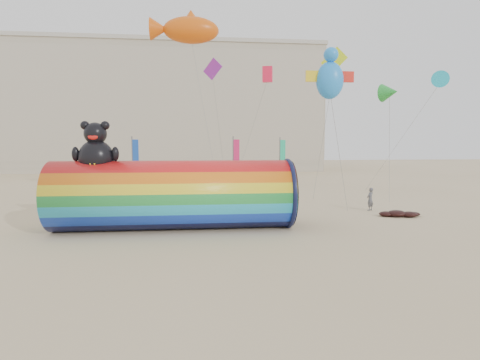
{
  "coord_description": "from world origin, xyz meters",
  "views": [
    {
      "loc": [
        -1.75,
        -20.13,
        4.53
      ],
      "look_at": [
        0.5,
        1.5,
        2.4
      ],
      "focal_mm": 28.0,
      "sensor_mm": 36.0,
      "label": 1
    }
  ],
  "objects": [
    {
      "name": "flying_kites",
      "position": [
        1.76,
        6.74,
        11.23
      ],
      "size": [
        21.38,
        9.94,
        6.71
      ],
      "color": "#E2570B",
      "rests_on": "ground"
    },
    {
      "name": "hotel_building",
      "position": [
        -12.0,
        45.95,
        10.31
      ],
      "size": [
        60.4,
        15.4,
        20.6
      ],
      "color": "#B7AD99",
      "rests_on": "ground"
    },
    {
      "name": "windsock_assembly",
      "position": [
        -3.19,
        -0.22,
        1.91
      ],
      "size": [
        12.5,
        3.81,
        5.76
      ],
      "color": "red",
      "rests_on": "ground"
    },
    {
      "name": "ground",
      "position": [
        0.0,
        0.0,
        0.0
      ],
      "size": [
        160.0,
        160.0,
        0.0
      ],
      "primitive_type": "plane",
      "color": "#CCB58C",
      "rests_on": "ground"
    },
    {
      "name": "fabric_bundle",
      "position": [
        10.5,
        1.64,
        0.17
      ],
      "size": [
        2.62,
        1.35,
        0.41
      ],
      "color": "black",
      "rests_on": "ground"
    },
    {
      "name": "kite_handler",
      "position": [
        9.61,
        3.87,
        0.78
      ],
      "size": [
        0.68,
        0.64,
        1.55
      ],
      "primitive_type": "imported",
      "rotation": [
        0.0,
        0.0,
        3.79
      ],
      "color": "#525359",
      "rests_on": "ground"
    },
    {
      "name": "festival_banners",
      "position": [
        0.1,
        16.46,
        2.64
      ],
      "size": [
        15.35,
        4.13,
        5.2
      ],
      "color": "#59595E",
      "rests_on": "ground"
    }
  ]
}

